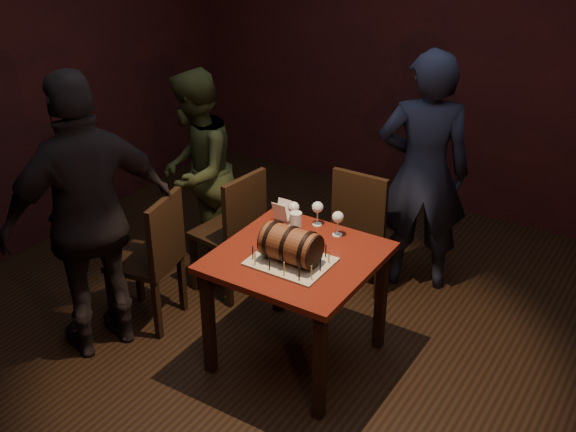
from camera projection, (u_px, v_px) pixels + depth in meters
The scene contains 16 objects.
room_shell at pixel (294, 149), 3.91m from camera, with size 5.04×5.04×2.80m.
pub_table at pixel (297, 271), 4.24m from camera, with size 0.90×0.90×0.75m.
cake_board at pixel (291, 262), 4.11m from camera, with size 0.45×0.35×0.01m, color #AAA389.
barrel_cake at pixel (291, 245), 4.06m from camera, with size 0.38×0.22×0.22m.
birthday_candles at pixel (291, 255), 4.09m from camera, with size 0.40×0.30×0.09m.
wine_glass_left at pixel (294, 208), 4.46m from camera, with size 0.07×0.07×0.16m.
wine_glass_mid at pixel (318, 208), 4.46m from camera, with size 0.07×0.07×0.16m.
wine_glass_right at pixel (338, 218), 4.34m from camera, with size 0.07×0.07×0.16m.
pint_of_ale at pixel (296, 224), 4.37m from camera, with size 0.07×0.07×0.15m.
menu_card at pixel (282, 211), 4.54m from camera, with size 0.10×0.05×0.13m, color white, non-canonical shape.
chair_back at pixel (364, 222), 5.03m from camera, with size 0.40×0.40×0.93m.
chair_left_rear at pixel (235, 227), 4.97m from camera, with size 0.44×0.44×0.93m.
chair_left_front at pixel (154, 254), 4.65m from camera, with size 0.47×0.47×0.93m.
person_back at pixel (423, 173), 4.93m from camera, with size 0.63×0.42×1.73m, color #191E33.
person_left_rear at pixel (196, 172), 5.23m from camera, with size 0.73×0.57×1.50m, color #3B4422.
person_left_front at pixel (90, 218), 4.27m from camera, with size 1.06×0.44×1.81m, color black.
Camera 1 is at (1.91, -3.09, 2.89)m, focal length 45.00 mm.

